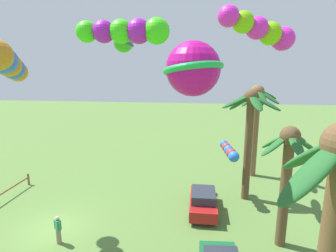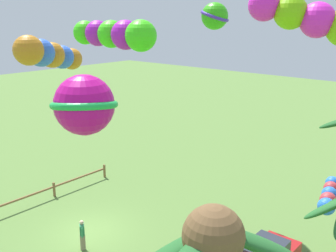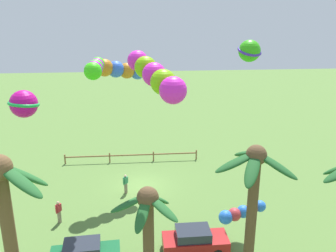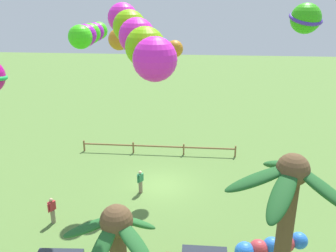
{
  "view_description": "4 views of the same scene",
  "coord_description": "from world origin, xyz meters",
  "px_view_note": "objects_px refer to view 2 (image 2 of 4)",
  "views": [
    {
      "loc": [
        13.31,
        8.49,
        9.23
      ],
      "look_at": [
        -0.7,
        6.75,
        6.2
      ],
      "focal_mm": 28.68,
      "sensor_mm": 36.0,
      "label": 1
    },
    {
      "loc": [
        11.75,
        15.79,
        11.27
      ],
      "look_at": [
        0.05,
        5.6,
        6.95
      ],
      "focal_mm": 42.78,
      "sensor_mm": 36.0,
      "label": 2
    },
    {
      "loc": [
        0.32,
        27.03,
        13.8
      ],
      "look_at": [
        -1.59,
        6.39,
        7.2
      ],
      "focal_mm": 38.58,
      "sensor_mm": 36.0,
      "label": 3
    },
    {
      "loc": [
        -2.42,
        21.62,
        12.18
      ],
      "look_at": [
        -0.98,
        5.92,
        6.5
      ],
      "focal_mm": 38.16,
      "sensor_mm": 36.0,
      "label": 4
    }
  ],
  "objects_px": {
    "spectator_0": "(82,235)",
    "kite_tube_1": "(329,196)",
    "kite_tube_2": "(49,54)",
    "kite_tube_3": "(324,22)",
    "kite_ball_0": "(84,105)",
    "kite_tube_4": "(115,34)",
    "kite_ball_5": "(215,16)"
  },
  "relations": [
    {
      "from": "kite_tube_1",
      "to": "kite_tube_3",
      "type": "height_order",
      "value": "kite_tube_3"
    },
    {
      "from": "kite_ball_0",
      "to": "kite_ball_5",
      "type": "height_order",
      "value": "kite_ball_5"
    },
    {
      "from": "kite_tube_3",
      "to": "kite_tube_4",
      "type": "xyz_separation_m",
      "value": [
        3.26,
        -5.71,
        -0.42
      ]
    },
    {
      "from": "kite_ball_0",
      "to": "kite_tube_2",
      "type": "distance_m",
      "value": 10.35
    },
    {
      "from": "spectator_0",
      "to": "kite_ball_0",
      "type": "height_order",
      "value": "kite_ball_0"
    },
    {
      "from": "kite_ball_0",
      "to": "spectator_0",
      "type": "bearing_deg",
      "value": -123.84
    },
    {
      "from": "kite_tube_4",
      "to": "kite_tube_2",
      "type": "bearing_deg",
      "value": -103.27
    },
    {
      "from": "kite_tube_3",
      "to": "kite_ball_5",
      "type": "height_order",
      "value": "kite_tube_3"
    },
    {
      "from": "kite_tube_2",
      "to": "kite_tube_3",
      "type": "bearing_deg",
      "value": 98.34
    },
    {
      "from": "kite_ball_0",
      "to": "kite_tube_3",
      "type": "bearing_deg",
      "value": 156.3
    },
    {
      "from": "spectator_0",
      "to": "kite_ball_5",
      "type": "bearing_deg",
      "value": 171.27
    },
    {
      "from": "kite_ball_0",
      "to": "kite_tube_3",
      "type": "distance_m",
      "value": 7.58
    },
    {
      "from": "kite_tube_1",
      "to": "kite_tube_4",
      "type": "height_order",
      "value": "kite_tube_4"
    },
    {
      "from": "spectator_0",
      "to": "kite_tube_1",
      "type": "height_order",
      "value": "kite_tube_1"
    },
    {
      "from": "kite_tube_1",
      "to": "kite_ball_5",
      "type": "bearing_deg",
      "value": -107.02
    },
    {
      "from": "kite_ball_0",
      "to": "kite_tube_2",
      "type": "bearing_deg",
      "value": -118.67
    },
    {
      "from": "spectator_0",
      "to": "kite_tube_4",
      "type": "distance_m",
      "value": 10.87
    },
    {
      "from": "spectator_0",
      "to": "kite_tube_4",
      "type": "xyz_separation_m",
      "value": [
        1.34,
        4.43,
        9.83
      ]
    },
    {
      "from": "kite_tube_2",
      "to": "kite_tube_4",
      "type": "relative_size",
      "value": 1.2
    },
    {
      "from": "kite_ball_0",
      "to": "kite_tube_1",
      "type": "distance_m",
      "value": 12.76
    },
    {
      "from": "kite_tube_1",
      "to": "kite_ball_5",
      "type": "relative_size",
      "value": 1.27
    },
    {
      "from": "spectator_0",
      "to": "kite_tube_1",
      "type": "xyz_separation_m",
      "value": [
        -6.4,
        9.47,
        2.77
      ]
    },
    {
      "from": "spectator_0",
      "to": "kite_ball_0",
      "type": "distance_m",
      "value": 12.07
    },
    {
      "from": "spectator_0",
      "to": "kite_tube_4",
      "type": "bearing_deg",
      "value": 73.12
    },
    {
      "from": "kite_tube_4",
      "to": "kite_ball_0",
      "type": "bearing_deg",
      "value": 38.44
    },
    {
      "from": "kite_tube_1",
      "to": "kite_ball_5",
      "type": "xyz_separation_m",
      "value": [
        -2.48,
        -8.1,
        7.63
      ]
    },
    {
      "from": "spectator_0",
      "to": "kite_tube_3",
      "type": "bearing_deg",
      "value": 100.68
    },
    {
      "from": "kite_tube_2",
      "to": "kite_ball_5",
      "type": "bearing_deg",
      "value": 159.52
    },
    {
      "from": "kite_ball_0",
      "to": "kite_tube_1",
      "type": "relative_size",
      "value": 0.83
    },
    {
      "from": "kite_tube_4",
      "to": "kite_tube_3",
      "type": "bearing_deg",
      "value": 119.68
    },
    {
      "from": "spectator_0",
      "to": "kite_tube_2",
      "type": "xyz_separation_m",
      "value": [
        -0.15,
        -1.9,
        8.67
      ]
    },
    {
      "from": "kite_ball_0",
      "to": "kite_tube_4",
      "type": "bearing_deg",
      "value": -141.56
    }
  ]
}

